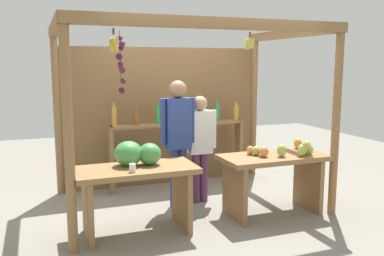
% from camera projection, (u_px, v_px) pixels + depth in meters
% --- Properties ---
extents(ground_plane, '(12.00, 12.00, 0.00)m').
position_uv_depth(ground_plane, '(187.00, 203.00, 5.74)').
color(ground_plane, gray).
rests_on(ground_plane, ground).
extents(market_stall, '(3.32, 2.18, 2.38)m').
position_uv_depth(market_stall, '(174.00, 99.00, 5.97)').
color(market_stall, olive).
rests_on(market_stall, ground).
extents(fruit_counter_left, '(1.34, 0.65, 1.04)m').
position_uv_depth(fruit_counter_left, '(136.00, 176.00, 4.64)').
color(fruit_counter_left, olive).
rests_on(fruit_counter_left, ground).
extents(fruit_counter_right, '(1.34, 0.64, 0.92)m').
position_uv_depth(fruit_counter_right, '(275.00, 169.00, 5.24)').
color(fruit_counter_right, olive).
rests_on(fruit_counter_right, ground).
extents(bottle_shelf_unit, '(2.13, 0.22, 1.35)m').
position_uv_depth(bottle_shelf_unit, '(178.00, 135.00, 6.38)').
color(bottle_shelf_unit, olive).
rests_on(bottle_shelf_unit, ground).
extents(vendor_man, '(0.48, 0.23, 1.68)m').
position_uv_depth(vendor_man, '(178.00, 131.00, 5.45)').
color(vendor_man, navy).
rests_on(vendor_man, ground).
extents(vendor_woman, '(0.48, 0.20, 1.47)m').
position_uv_depth(vendor_woman, '(200.00, 140.00, 5.65)').
color(vendor_woman, '#583054').
rests_on(vendor_woman, ground).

